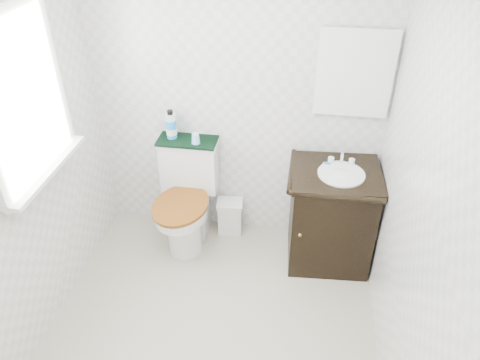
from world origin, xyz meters
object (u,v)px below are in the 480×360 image
(trash_bin, at_px, (230,216))
(mouthwash_bottle, at_px, (171,125))
(vanity, at_px, (331,215))
(cup, at_px, (196,138))
(toilet, at_px, (187,202))

(trash_bin, height_order, mouthwash_bottle, mouthwash_bottle)
(trash_bin, relative_size, mouthwash_bottle, 1.35)
(vanity, bearing_deg, trash_bin, 166.47)
(vanity, height_order, trash_bin, vanity)
(mouthwash_bottle, bearing_deg, trash_bin, -1.19)
(trash_bin, xyz_separation_m, cup, (-0.24, -0.05, 0.76))
(mouthwash_bottle, distance_m, cup, 0.22)
(toilet, distance_m, cup, 0.56)
(toilet, height_order, vanity, vanity)
(vanity, distance_m, cup, 1.18)
(mouthwash_bottle, relative_size, cup, 2.82)
(cup, bearing_deg, toilet, -131.35)
(cup, bearing_deg, trash_bin, 11.02)
(vanity, xyz_separation_m, cup, (-1.06, 0.15, 0.49))
(vanity, height_order, mouthwash_bottle, mouthwash_bottle)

